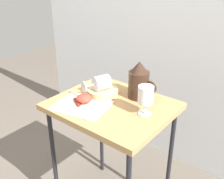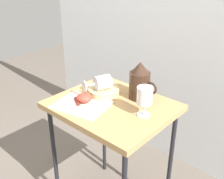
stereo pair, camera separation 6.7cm
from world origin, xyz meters
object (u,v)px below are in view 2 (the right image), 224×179
(wine_glass_upright, at_px, (145,97))
(basket_tray, at_px, (104,91))
(table, at_px, (112,116))
(wine_glass_tipped_near, at_px, (102,82))
(knife, at_px, (78,104))
(pitcher, at_px, (140,84))
(apple_half_left, at_px, (84,98))

(wine_glass_upright, bearing_deg, basket_tray, 173.49)
(table, height_order, wine_glass_tipped_near, wine_glass_tipped_near)
(wine_glass_tipped_near, bearing_deg, wine_glass_upright, -4.08)
(wine_glass_upright, distance_m, wine_glass_tipped_near, 0.29)
(table, bearing_deg, basket_tray, 154.61)
(wine_glass_upright, relative_size, knife, 0.77)
(basket_tray, xyz_separation_m, wine_glass_tipped_near, (-0.00, -0.01, 0.06))
(table, bearing_deg, wine_glass_upright, 5.03)
(wine_glass_upright, height_order, wine_glass_tipped_near, wine_glass_upright)
(basket_tray, bearing_deg, pitcher, 29.79)
(basket_tray, relative_size, wine_glass_upright, 1.16)
(basket_tray, bearing_deg, knife, -92.21)
(apple_half_left, bearing_deg, table, 35.25)
(table, distance_m, wine_glass_tipped_near, 0.18)
(table, height_order, basket_tray, basket_tray)
(pitcher, xyz_separation_m, wine_glass_upright, (0.12, -0.13, 0.01))
(table, relative_size, basket_tray, 4.29)
(pitcher, bearing_deg, apple_half_left, -128.32)
(basket_tray, bearing_deg, table, -25.39)
(table, distance_m, knife, 0.19)
(wine_glass_upright, bearing_deg, apple_half_left, -161.93)
(wine_glass_upright, xyz_separation_m, wine_glass_tipped_near, (-0.29, 0.02, -0.02))
(table, distance_m, basket_tray, 0.14)
(pitcher, height_order, wine_glass_tipped_near, pitcher)
(knife, bearing_deg, apple_half_left, 96.71)
(table, height_order, pitcher, pitcher)
(basket_tray, relative_size, wine_glass_tipped_near, 1.04)
(pitcher, relative_size, apple_half_left, 2.53)
(basket_tray, distance_m, apple_half_left, 0.13)
(table, distance_m, wine_glass_upright, 0.25)
(pitcher, bearing_deg, wine_glass_upright, -46.52)
(table, relative_size, wine_glass_tipped_near, 4.47)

